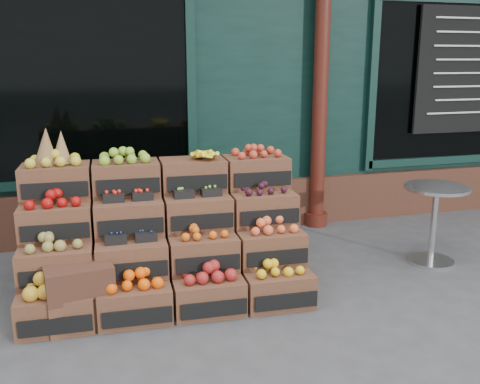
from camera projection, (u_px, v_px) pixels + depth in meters
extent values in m
plane|color=#424244|center=(286.00, 306.00, 4.55)|extent=(60.00, 60.00, 0.00)
cube|color=black|center=(174.00, 37.00, 8.81)|extent=(12.00, 6.00, 4.80)
cube|color=black|center=(219.00, 107.00, 6.28)|extent=(12.00, 0.12, 3.00)
cube|color=#47281C|center=(221.00, 207.00, 6.50)|extent=(12.00, 0.18, 0.60)
cube|color=black|center=(76.00, 87.00, 5.71)|extent=(2.40, 0.06, 2.00)
cube|color=black|center=(456.00, 82.00, 7.03)|extent=(2.40, 0.06, 2.00)
cylinder|color=#491910|center=(320.00, 97.00, 6.40)|extent=(0.18, 0.18, 3.20)
cube|color=black|center=(461.00, 71.00, 6.92)|extent=(1.30, 0.04, 1.60)
cube|color=brown|center=(56.00, 310.00, 4.16)|extent=(0.60, 0.43, 0.29)
cube|color=black|center=(54.00, 327.00, 3.96)|extent=(0.53, 0.05, 0.13)
cube|color=gold|center=(54.00, 285.00, 4.11)|extent=(0.48, 0.33, 0.13)
cube|color=brown|center=(135.00, 302.00, 4.29)|extent=(0.60, 0.43, 0.29)
cube|color=black|center=(136.00, 318.00, 4.10)|extent=(0.53, 0.05, 0.13)
cube|color=#FE5506|center=(134.00, 280.00, 4.24)|extent=(0.48, 0.33, 0.10)
cube|color=brown|center=(208.00, 295.00, 4.43)|extent=(0.60, 0.43, 0.29)
cube|color=black|center=(213.00, 309.00, 4.23)|extent=(0.53, 0.05, 0.13)
cube|color=maroon|center=(208.00, 272.00, 4.38)|extent=(0.48, 0.33, 0.11)
cube|color=brown|center=(277.00, 288.00, 4.56)|extent=(0.60, 0.43, 0.29)
cube|color=black|center=(285.00, 302.00, 4.37)|extent=(0.53, 0.05, 0.13)
cube|color=yellow|center=(278.00, 267.00, 4.52)|extent=(0.48, 0.33, 0.09)
cube|color=brown|center=(56.00, 264.00, 4.32)|extent=(0.60, 0.43, 0.29)
cube|color=black|center=(54.00, 278.00, 4.12)|extent=(0.53, 0.05, 0.13)
cube|color=olive|center=(54.00, 241.00, 4.27)|extent=(0.48, 0.33, 0.10)
cube|color=brown|center=(132.00, 258.00, 4.45)|extent=(0.60, 0.43, 0.29)
cube|color=black|center=(133.00, 271.00, 4.26)|extent=(0.53, 0.05, 0.13)
cube|color=#1A2150|center=(131.00, 240.00, 4.41)|extent=(0.48, 0.33, 0.03)
cube|color=brown|center=(203.00, 252.00, 4.59)|extent=(0.60, 0.43, 0.29)
cube|color=black|center=(207.00, 264.00, 4.39)|extent=(0.53, 0.05, 0.13)
cube|color=#E45B12|center=(202.00, 232.00, 4.54)|extent=(0.48, 0.33, 0.08)
cube|color=brown|center=(270.00, 246.00, 4.72)|extent=(0.60, 0.43, 0.29)
cube|color=black|center=(277.00, 258.00, 4.53)|extent=(0.53, 0.05, 0.13)
cube|color=#E85F33|center=(270.00, 226.00, 4.68)|extent=(0.48, 0.33, 0.09)
cube|color=brown|center=(56.00, 221.00, 4.48)|extent=(0.60, 0.43, 0.29)
cube|color=black|center=(54.00, 232.00, 4.28)|extent=(0.53, 0.05, 0.13)
cube|color=#9A0B0A|center=(54.00, 199.00, 4.43)|extent=(0.48, 0.33, 0.10)
cube|color=brown|center=(129.00, 216.00, 4.61)|extent=(0.60, 0.43, 0.29)
cube|color=black|center=(130.00, 227.00, 4.42)|extent=(0.53, 0.05, 0.13)
cube|color=red|center=(128.00, 198.00, 4.57)|extent=(0.48, 0.33, 0.04)
cube|color=brown|center=(198.00, 212.00, 4.75)|extent=(0.60, 0.43, 0.29)
cube|color=black|center=(202.00, 222.00, 4.56)|extent=(0.53, 0.05, 0.13)
cube|color=#75A736|center=(197.00, 194.00, 4.71)|extent=(0.48, 0.33, 0.03)
cube|color=brown|center=(263.00, 208.00, 4.89)|extent=(0.60, 0.43, 0.29)
cube|color=black|center=(269.00, 217.00, 4.69)|extent=(0.53, 0.05, 0.13)
cube|color=black|center=(263.00, 189.00, 4.84)|extent=(0.48, 0.33, 0.07)
cube|color=brown|center=(56.00, 181.00, 4.64)|extent=(0.60, 0.43, 0.29)
cube|color=black|center=(54.00, 190.00, 4.44)|extent=(0.53, 0.05, 0.13)
cube|color=gold|center=(54.00, 159.00, 4.59)|extent=(0.48, 0.33, 0.10)
cube|color=brown|center=(126.00, 178.00, 4.77)|extent=(0.60, 0.43, 0.29)
cube|color=black|center=(127.00, 186.00, 4.58)|extent=(0.53, 0.05, 0.13)
cube|color=#83B42F|center=(125.00, 157.00, 4.73)|extent=(0.48, 0.33, 0.10)
cube|color=brown|center=(193.00, 175.00, 4.91)|extent=(0.60, 0.43, 0.29)
cube|color=black|center=(197.00, 183.00, 4.72)|extent=(0.53, 0.05, 0.13)
cube|color=yellow|center=(192.00, 154.00, 4.86)|extent=(0.48, 0.33, 0.09)
cube|color=brown|center=(256.00, 172.00, 5.05)|extent=(0.60, 0.43, 0.29)
cube|color=black|center=(262.00, 179.00, 4.85)|extent=(0.53, 0.05, 0.13)
cube|color=#B83A25|center=(256.00, 152.00, 5.00)|extent=(0.48, 0.33, 0.09)
cube|color=#47281C|center=(169.00, 286.00, 4.59)|extent=(2.40, 0.52, 0.29)
cube|color=#47281C|center=(165.00, 261.00, 4.79)|extent=(2.40, 0.52, 0.58)
cube|color=#47281C|center=(162.00, 237.00, 4.98)|extent=(2.40, 0.52, 0.87)
cone|color=olive|center=(46.00, 146.00, 4.55)|extent=(0.20, 0.20, 0.33)
cone|color=olive|center=(61.00, 147.00, 4.63)|extent=(0.18, 0.18, 0.29)
cube|color=brown|center=(81.00, 310.00, 4.20)|extent=(0.55, 0.42, 0.25)
cube|color=#47281C|center=(79.00, 280.00, 4.14)|extent=(0.55, 0.42, 0.25)
cylinder|color=silver|center=(430.00, 261.00, 5.53)|extent=(0.47, 0.47, 0.03)
cylinder|color=silver|center=(433.00, 226.00, 5.43)|extent=(0.06, 0.06, 0.77)
cylinder|color=silver|center=(437.00, 188.00, 5.34)|extent=(0.64, 0.64, 0.03)
imported|color=#17521F|center=(83.00, 137.00, 6.64)|extent=(0.81, 0.54, 2.20)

